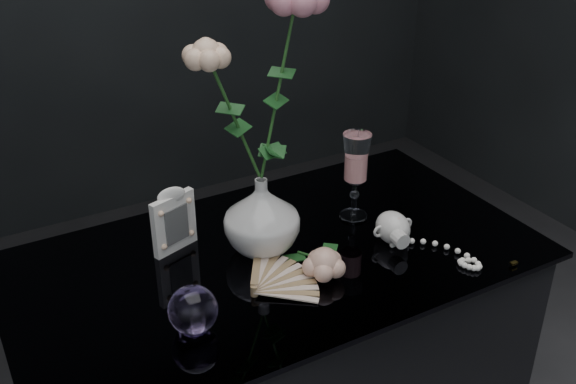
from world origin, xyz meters
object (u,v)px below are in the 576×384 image
wine_glass (355,177)px  picture_frame (173,219)px  loose_rose (324,263)px  paperweight (193,310)px  vase (262,216)px  pearl_jar (393,226)px

wine_glass → picture_frame: (-0.39, 0.07, -0.03)m
wine_glass → loose_rose: 0.25m
paperweight → picture_frame: bearing=75.6°
wine_glass → picture_frame: wine_glass is taller
picture_frame → vase: bearing=-49.1°
loose_rose → wine_glass: bearing=22.9°
pearl_jar → paperweight: bearing=-168.7°
wine_glass → paperweight: 0.49m
paperweight → loose_rose: size_ratio=0.47×
wine_glass → loose_rose: size_ratio=1.09×
loose_rose → paperweight: bearing=165.7°
paperweight → loose_rose: 0.28m
paperweight → loose_rose: paperweight is taller
vase → wine_glass: wine_glass is taller
pearl_jar → wine_glass: bearing=100.4°
wine_glass → loose_rose: bearing=-138.0°
wine_glass → pearl_jar: bearing=-83.2°
picture_frame → paperweight: (-0.07, -0.25, -0.03)m
picture_frame → paperweight: bearing=-123.0°
wine_glass → pearl_jar: 0.14m
paperweight → pearl_jar: bearing=7.7°
paperweight → loose_rose: (0.27, 0.02, -0.01)m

